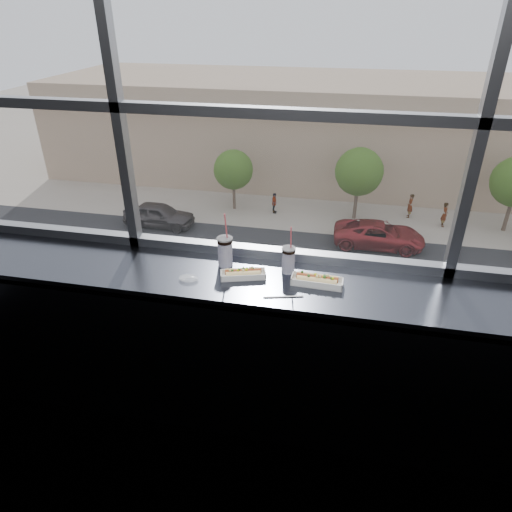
% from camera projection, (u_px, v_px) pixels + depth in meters
% --- Properties ---
extents(wall_back_lower, '(6.00, 0.00, 6.00)m').
position_uv_depth(wall_back_lower, '(280.00, 326.00, 3.18)').
color(wall_back_lower, black).
rests_on(wall_back_lower, ground).
extents(window_glass, '(6.00, 0.00, 6.00)m').
position_uv_depth(window_glass, '(290.00, 53.00, 2.35)').
color(window_glass, silver).
rests_on(window_glass, ground).
extents(window_mullions, '(6.00, 0.08, 2.40)m').
position_uv_depth(window_mullions, '(289.00, 53.00, 2.33)').
color(window_mullions, gray).
rests_on(window_mullions, ground).
extents(counter, '(6.00, 0.55, 0.06)m').
position_uv_depth(counter, '(276.00, 285.00, 2.69)').
color(counter, '#41454F').
rests_on(counter, ground).
extents(counter_fascia, '(6.00, 0.04, 1.04)m').
position_uv_depth(counter_fascia, '(267.00, 380.00, 2.73)').
color(counter_fascia, '#41454F').
rests_on(counter_fascia, ground).
extents(hotdog_tray_left, '(0.28, 0.16, 0.07)m').
position_uv_depth(hotdog_tray_left, '(243.00, 274.00, 2.69)').
color(hotdog_tray_left, white).
rests_on(hotdog_tray_left, counter).
extents(hotdog_tray_right, '(0.30, 0.11, 0.07)m').
position_uv_depth(hotdog_tray_right, '(317.00, 280.00, 2.62)').
color(hotdog_tray_right, white).
rests_on(hotdog_tray_right, counter).
extents(soda_cup_left, '(0.10, 0.10, 0.36)m').
position_uv_depth(soda_cup_left, '(225.00, 250.00, 2.78)').
color(soda_cup_left, white).
rests_on(soda_cup_left, counter).
extents(soda_cup_right, '(0.09, 0.09, 0.31)m').
position_uv_depth(soda_cup_right, '(288.00, 259.00, 2.72)').
color(soda_cup_right, white).
rests_on(soda_cup_right, counter).
extents(loose_straw, '(0.22, 0.06, 0.01)m').
position_uv_depth(loose_straw, '(283.00, 297.00, 2.52)').
color(loose_straw, white).
rests_on(loose_straw, counter).
extents(wrapper, '(0.11, 0.08, 0.03)m').
position_uv_depth(wrapper, '(189.00, 278.00, 2.67)').
color(wrapper, silver).
rests_on(wrapper, counter).
extents(plaza_ground, '(120.00, 120.00, 0.00)m').
position_uv_depth(plaza_ground, '(344.00, 155.00, 46.02)').
color(plaza_ground, gray).
rests_on(plaza_ground, ground).
extents(plaza_near, '(50.00, 14.00, 0.04)m').
position_uv_depth(plaza_near, '(305.00, 478.00, 14.79)').
color(plaza_near, gray).
rests_on(plaza_near, plaza_ground).
extents(street_asphalt, '(80.00, 10.00, 0.06)m').
position_uv_depth(street_asphalt, '(330.00, 274.00, 25.90)').
color(street_asphalt, black).
rests_on(street_asphalt, plaza_ground).
extents(far_sidewalk, '(80.00, 6.00, 0.04)m').
position_uv_depth(far_sidewalk, '(337.00, 217.00, 32.75)').
color(far_sidewalk, gray).
rests_on(far_sidewalk, plaza_ground).
extents(far_building, '(50.00, 14.00, 8.00)m').
position_uv_depth(far_building, '(346.00, 128.00, 39.36)').
color(far_building, '#9E846B').
rests_on(far_building, plaza_ground).
extents(car_near_a, '(3.03, 6.33, 2.05)m').
position_uv_depth(car_near_a, '(51.00, 266.00, 24.56)').
color(car_near_a, silver).
rests_on(car_near_a, street_asphalt).
extents(car_near_d, '(3.51, 6.67, 2.12)m').
position_uv_depth(car_near_d, '(457.00, 311.00, 20.91)').
color(car_near_d, '#B9BAAF').
rests_on(car_near_d, street_asphalt).
extents(car_far_a, '(2.82, 6.57, 2.17)m').
position_uv_depth(car_far_a, '(159.00, 211.00, 30.86)').
color(car_far_a, '#373232').
rests_on(car_far_a, street_asphalt).
extents(car_near_b, '(3.12, 6.12, 1.96)m').
position_uv_depth(car_near_b, '(170.00, 280.00, 23.39)').
color(car_near_b, '#2F2929').
rests_on(car_near_b, street_asphalt).
extents(car_far_b, '(2.63, 6.23, 2.07)m').
position_uv_depth(car_far_b, '(380.00, 231.00, 28.32)').
color(car_far_b, maroon).
rests_on(car_far_b, street_asphalt).
extents(car_near_c, '(2.68, 6.28, 2.08)m').
position_uv_depth(car_near_c, '(301.00, 294.00, 22.18)').
color(car_near_c, '#602D1C').
rests_on(car_near_c, street_asphalt).
extents(pedestrian_d, '(0.69, 0.92, 2.07)m').
position_uv_depth(pedestrian_d, '(445.00, 212.00, 30.90)').
color(pedestrian_d, '#66605B').
rests_on(pedestrian_d, far_sidewalk).
extents(pedestrian_c, '(0.69, 0.92, 2.07)m').
position_uv_depth(pedestrian_c, '(410.00, 204.00, 32.21)').
color(pedestrian_c, '#66605B').
rests_on(pedestrian_c, far_sidewalk).
extents(pedestrian_a, '(0.61, 0.81, 1.83)m').
position_uv_depth(pedestrian_a, '(274.00, 201.00, 32.92)').
color(pedestrian_a, '#66605B').
rests_on(pedestrian_a, far_sidewalk).
extents(tree_left, '(2.86, 2.86, 4.47)m').
position_uv_depth(tree_left, '(233.00, 170.00, 32.62)').
color(tree_left, '#47382B').
rests_on(tree_left, far_sidewalk).
extents(tree_center, '(3.28, 3.28, 5.12)m').
position_uv_depth(tree_center, '(359.00, 172.00, 30.86)').
color(tree_center, '#47382B').
rests_on(tree_center, far_sidewalk).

